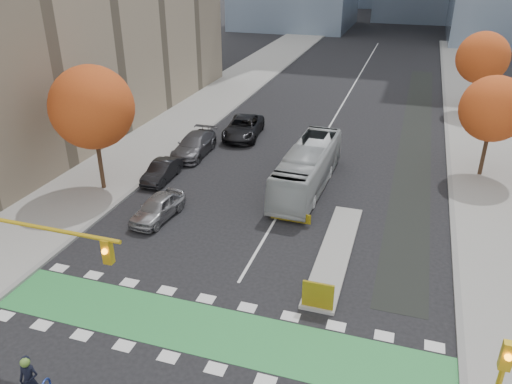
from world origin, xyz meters
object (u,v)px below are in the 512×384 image
Objects in this scene: tree_east_far at (483,58)px; traffic_signal_east at (501,377)px; parked_car_b at (162,171)px; tree_east_near at (493,109)px; hazard_board at (318,295)px; bus at (307,168)px; traffic_signal_west at (1,243)px; parked_car_c at (194,145)px; parked_car_d at (243,127)px; tree_west at (92,107)px; parked_car_a at (158,208)px.

tree_east_far reaches higher than traffic_signal_east.
tree_east_near is at bearing 18.41° from parked_car_b.
hazard_board is 0.13× the size of bus.
traffic_signal_west is 2.12× the size of parked_car_b.
parked_car_d is at bearing 63.57° from parked_car_c.
tree_east_far reaches higher than bus.
tree_west is 35.73m from tree_east_far.
parked_car_a is at bearing -97.02° from parked_car_d.
parked_car_a is at bearing 153.33° from hazard_board.
tree_east_near reaches higher than parked_car_c.
traffic_signal_west reaches higher than parked_car_a.
parked_car_b is at bearing -94.19° from parked_car_c.
traffic_signal_east reaches higher than bus.
parked_car_d is at bearing 124.17° from traffic_signal_east.
hazard_board reaches higher than parked_car_a.
tree_east_near is 21.33m from parked_car_c.
parked_car_a is (1.27, 10.07, -3.31)m from traffic_signal_west.
bus is 10.98m from parked_car_d.
traffic_signal_west reaches higher than parked_car_b.
tree_west is 1.16× the size of tree_east_near.
parked_car_d reaches higher than hazard_board.
parked_car_b is at bearing 120.49° from parked_car_a.
hazard_board is 19.99m from parked_car_c.
parked_car_d is at bearing 94.83° from parked_car_a.
parked_car_d reaches higher than parked_car_a.
traffic_signal_west is at bearing -117.95° from tree_east_far.
bus is 10.14m from parked_car_a.
tree_east_near is 1.76× the size of parked_car_b.
parked_car_b is at bearing 141.46° from hazard_board.
tree_east_near is 0.92× the size of tree_east_far.
bus is 10.13m from parked_car_c.
tree_east_far is 1.40× the size of parked_car_c.
parked_car_b is 5.01m from parked_car_c.
parked_car_d is at bearing 66.38° from tree_west.
traffic_signal_east is at bearing -38.79° from parked_car_b.
tree_east_far is 1.90× the size of parked_car_b.
parked_car_a is (-18.66, -12.45, -4.14)m from tree_east_near.
tree_west is at bearing -133.30° from tree_east_far.
tree_west is at bearing -140.70° from parked_car_b.
traffic_signal_west is 2.01× the size of parked_car_a.
tree_east_far is 43.61m from traffic_signal_west.
bus reaches higher than parked_car_d.
parked_car_a is 0.71× the size of parked_car_d.
tree_east_near is at bearing 48.48° from traffic_signal_west.
traffic_signal_west is 20.34m from parked_car_c.
parked_car_d is (-7.31, 8.17, -0.63)m from bus.
traffic_signal_east is 27.90m from parked_car_c.
tree_east_far reaches higher than hazard_board.
tree_west is 7.65m from parked_car_a.
traffic_signal_east is (-1.50, -22.51, -2.13)m from tree_east_near.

